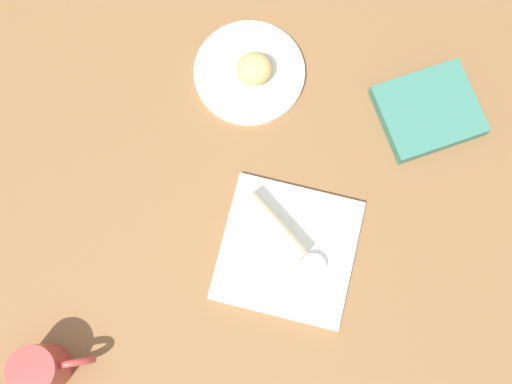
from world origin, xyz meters
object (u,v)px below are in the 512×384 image
at_px(breakfast_wrap, 269,233).
at_px(book_stack, 428,111).
at_px(square_plate, 288,250).
at_px(scone_pastry, 254,69).
at_px(round_plate, 249,73).
at_px(coffee_mug, 43,368).
at_px(sauce_cup, 313,266).

distance_m(breakfast_wrap, book_stack, 0.39).
bearing_deg(breakfast_wrap, square_plate, -76.46).
xyz_separation_m(scone_pastry, square_plate, (-0.08, 0.34, -0.03)).
height_order(round_plate, coffee_mug, coffee_mug).
relative_size(square_plate, coffee_mug, 1.78).
height_order(sauce_cup, book_stack, sauce_cup).
height_order(sauce_cup, breakfast_wrap, breakfast_wrap).
bearing_deg(square_plate, breakfast_wrap, -33.28).
distance_m(round_plate, coffee_mug, 0.65).
bearing_deg(book_stack, square_plate, 46.82).
xyz_separation_m(round_plate, coffee_mug, (0.32, 0.57, 0.04)).
xyz_separation_m(round_plate, scone_pastry, (-0.01, 0.01, 0.03)).
bearing_deg(square_plate, round_plate, -76.24).
height_order(breakfast_wrap, coffee_mug, coffee_mug).
distance_m(square_plate, breakfast_wrap, 0.06).
bearing_deg(sauce_cup, coffee_mug, 23.04).
relative_size(square_plate, book_stack, 1.06).
bearing_deg(coffee_mug, breakfast_wrap, -146.52).
height_order(book_stack, coffee_mug, coffee_mug).
bearing_deg(sauce_cup, scone_pastry, -71.83).
bearing_deg(round_plate, sauce_cup, 109.06).
relative_size(scone_pastry, breakfast_wrap, 0.49).
bearing_deg(scone_pastry, round_plate, -38.11).
xyz_separation_m(square_plate, sauce_cup, (-0.04, 0.03, 0.02)).
height_order(square_plate, book_stack, book_stack).
bearing_deg(book_stack, round_plate, -11.14).
distance_m(round_plate, square_plate, 0.36).
relative_size(round_plate, breakfast_wrap, 1.51).
bearing_deg(sauce_cup, breakfast_wrap, -33.28).
relative_size(scone_pastry, square_plate, 0.29).
bearing_deg(coffee_mug, round_plate, -119.59).
distance_m(breakfast_wrap, coffee_mug, 0.44).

